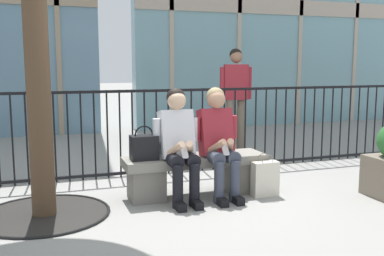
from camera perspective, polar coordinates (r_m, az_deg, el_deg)
The scene contains 8 objects.
ground_plane at distance 5.11m, azimuth 0.37°, elevation -8.51°, with size 60.00×60.00×0.00m, color gray.
stone_bench at distance 5.03m, azimuth 0.37°, elevation -5.56°, with size 1.60×0.44×0.45m.
seated_person_with_phone at distance 4.77m, azimuth -1.71°, elevation -1.69°, with size 0.52×0.66×1.21m.
seated_person_companion at distance 4.92m, azimuth 3.39°, elevation -1.39°, with size 0.52×0.66×1.21m.
handbag_on_bench at distance 4.80m, azimuth -6.13°, elevation -2.43°, with size 0.29×0.19×0.37m.
shopping_bag at distance 5.08m, azimuth 9.31°, elevation -6.36°, with size 0.30×0.13×0.48m.
bystander_at_railing at distance 7.24m, azimuth 5.60°, elevation 4.46°, with size 0.55×0.32×1.71m.
plaza_railing at distance 5.98m, azimuth -3.04°, elevation -0.39°, with size 9.10×0.04×1.14m.
Camera 1 is at (-1.62, -4.61, 1.47)m, focal length 41.77 mm.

